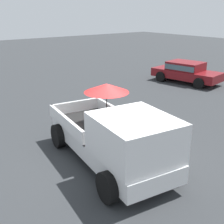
# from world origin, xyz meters

# --- Properties ---
(ground_plane) EXTENTS (80.00, 80.00, 0.00)m
(ground_plane) POSITION_xyz_m (0.00, 0.00, 0.00)
(ground_plane) COLOR #2D3033
(pickup_truck_main) EXTENTS (5.27, 2.85, 2.25)m
(pickup_truck_main) POSITION_xyz_m (0.43, -0.04, 0.99)
(pickup_truck_main) COLOR black
(pickup_truck_main) RESTS_ON ground
(parked_sedan_near) EXTENTS (4.53, 2.49, 1.33)m
(parked_sedan_near) POSITION_xyz_m (-5.19, 10.22, 0.74)
(parked_sedan_near) COLOR black
(parked_sedan_near) RESTS_ON ground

